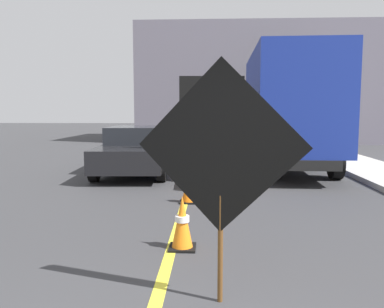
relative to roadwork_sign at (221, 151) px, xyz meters
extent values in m
cube|color=yellow|center=(-0.62, 3.33, -1.47)|extent=(0.14, 36.00, 0.01)
cylinder|color=#593819|center=(0.00, 0.00, -0.95)|extent=(0.05, 0.05, 1.05)
cube|color=orange|center=(0.00, 0.00, 0.05)|extent=(1.52, 0.39, 1.56)
cube|color=black|center=(0.00, -0.01, 0.05)|extent=(1.59, 0.39, 1.63)
cube|color=black|center=(0.01, 0.02, 0.05)|extent=(0.27, 0.07, 0.52)
cube|color=orange|center=(-0.07, 6.08, -1.25)|extent=(1.20, 1.86, 0.45)
cylinder|color=#4C4C4C|center=(-0.07, 6.08, -0.37)|extent=(0.10, 0.10, 1.30)
cube|color=black|center=(-0.07, 6.08, 0.75)|extent=(1.60, 0.17, 0.95)
sphere|color=yellow|center=(0.47, 6.16, 0.75)|extent=(0.09, 0.09, 0.09)
sphere|color=yellow|center=(0.17, 6.14, 0.75)|extent=(0.09, 0.09, 0.09)
sphere|color=yellow|center=(-0.13, 6.12, 0.75)|extent=(0.09, 0.09, 0.09)
sphere|color=yellow|center=(-0.43, 6.11, 0.75)|extent=(0.09, 0.09, 0.09)
sphere|color=yellow|center=(-0.60, 6.10, 0.93)|extent=(0.09, 0.09, 0.09)
sphere|color=yellow|center=(-0.60, 6.10, 0.57)|extent=(0.09, 0.09, 0.09)
cube|color=black|center=(2.28, 9.39, -0.90)|extent=(1.80, 7.88, 0.25)
cube|color=silver|center=(2.36, 12.21, 0.18)|extent=(2.33, 2.26, 1.90)
cube|color=navy|center=(2.25, 8.18, 0.65)|extent=(2.41, 5.39, 2.84)
cylinder|color=black|center=(1.27, 12.08, -1.02)|extent=(0.30, 0.91, 0.90)
cylinder|color=black|center=(3.44, 12.02, -1.02)|extent=(0.30, 0.91, 0.90)
cylinder|color=black|center=(1.13, 7.07, -1.02)|extent=(0.30, 0.91, 0.90)
cylinder|color=black|center=(3.30, 7.01, -1.02)|extent=(0.30, 0.91, 0.90)
cube|color=black|center=(-2.34, 7.89, -0.89)|extent=(2.08, 4.76, 0.60)
cube|color=black|center=(-2.35, 8.12, -0.34)|extent=(1.73, 2.18, 0.50)
cylinder|color=black|center=(-1.38, 6.40, -1.14)|extent=(0.25, 0.67, 0.66)
cylinder|color=black|center=(-3.14, 6.30, -1.14)|extent=(0.25, 0.67, 0.66)
cylinder|color=black|center=(-1.54, 9.48, -1.14)|extent=(0.25, 0.67, 0.66)
cylinder|color=black|center=(-3.29, 9.39, -1.14)|extent=(0.25, 0.67, 0.66)
cylinder|color=gray|center=(4.75, 15.84, 1.03)|extent=(0.18, 0.18, 5.00)
cube|color=#0F6033|center=(3.35, 15.92, 2.68)|extent=(2.60, 0.20, 1.30)
cube|color=white|center=(3.36, 15.95, 2.68)|extent=(1.82, 0.11, 0.18)
cube|color=slate|center=(4.17, 21.93, 1.94)|extent=(17.11, 7.75, 6.81)
cube|color=black|center=(-0.47, 1.44, -1.46)|extent=(0.36, 0.36, 0.03)
cone|color=orange|center=(-0.47, 1.44, -1.09)|extent=(0.28, 0.28, 0.69)
cylinder|color=white|center=(-0.47, 1.44, -1.06)|extent=(0.19, 0.19, 0.08)
cube|color=black|center=(-0.53, 4.10, -1.46)|extent=(0.36, 0.36, 0.03)
cone|color=orange|center=(-0.53, 4.10, -1.15)|extent=(0.28, 0.28, 0.58)
cylinder|color=white|center=(-0.53, 4.10, -1.12)|extent=(0.19, 0.19, 0.08)
camera|label=1|loc=(-0.10, -3.60, 0.37)|focal=36.33mm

